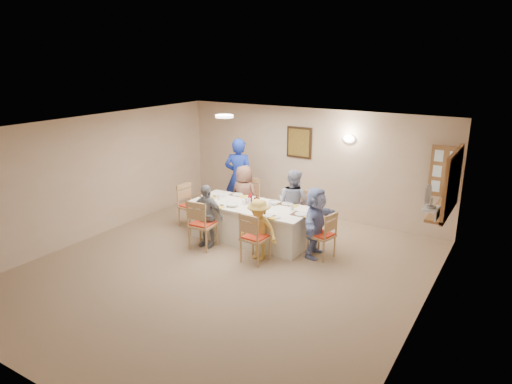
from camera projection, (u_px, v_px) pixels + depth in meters
The scene contains 49 objects.
ground at pixel (224, 270), 8.02m from camera, with size 7.00×7.00×0.00m, color #816A4D.
room_walls at pixel (222, 188), 7.59m from camera, with size 7.00×7.00×7.00m.
wall_picture at pixel (299, 142), 10.51m from camera, with size 0.62×0.05×0.72m.
wall_sconce at pixel (349, 139), 9.83m from camera, with size 0.26×0.09×0.18m, color white.
ceiling_light at pixel (224, 116), 9.04m from camera, with size 0.36×0.36×0.05m, color white.
serving_hatch at pixel (453, 183), 7.94m from camera, with size 0.06×1.50×1.15m, color brown.
hatch_sill at pixel (442, 210), 8.15m from camera, with size 0.30×1.50×0.05m, color brown.
shutter_door at pixel (445, 172), 8.69m from camera, with size 0.55×0.04×1.00m, color brown.
fan_shelf at pixel (431, 209), 6.91m from camera, with size 0.22×0.36×0.03m, color white.
desk_fan at pixel (430, 199), 6.88m from camera, with size 0.30×0.30×0.28m, color #A5A5A8, non-canonical shape.
dining_table at pixel (251, 223), 9.23m from camera, with size 2.46×1.04×0.76m, color white.
chair_back_left at pixel (247, 202), 10.15m from camera, with size 0.49×0.49×1.01m, color tan, non-canonical shape.
chair_back_right at pixel (295, 212), 9.56m from camera, with size 0.45×0.45×0.94m, color tan, non-canonical shape.
chair_front_left at pixel (203, 223), 8.84m from camera, with size 0.48×0.48×1.00m, color tan, non-canonical shape.
chair_front_right at pixel (255, 237), 8.25m from camera, with size 0.46×0.46×0.96m, color tan, non-canonical shape.
chair_left_end at pixel (191, 205), 9.98m from camera, with size 0.45×0.45×0.95m, color tan, non-canonical shape.
chair_right_end at pixel (322, 234), 8.43m from camera, with size 0.43×0.43×0.90m, color tan, non-canonical shape.
diner_back_left at pixel (244, 196), 10.00m from camera, with size 0.67×0.44×1.35m, color brown.
diner_back_right at pixel (293, 203), 9.39m from camera, with size 0.74×0.61×1.42m, color #868BA7.
diner_front_left at pixel (206, 216), 8.91m from camera, with size 0.75×0.36×1.25m, color gray.
diner_front_right at pixel (259, 230), 8.32m from camera, with size 0.75×0.43×1.16m, color gold.
diner_right_end at pixel (316, 222), 8.43m from camera, with size 0.49×1.27×1.34m, color #8A9BD7.
caregiver at pixel (239, 177), 10.54m from camera, with size 0.77×0.61×1.84m, color #162C9C.
placemat_fl at pixel (214, 205), 9.08m from camera, with size 0.34×0.25×0.01m, color #472B19.
plate_fl at pixel (214, 205), 9.08m from camera, with size 0.24×0.24×0.02m, color white.
napkin_fl at pixel (220, 207), 8.95m from camera, with size 0.13×0.13×0.01m, color yellow.
placemat_fr at pixel (266, 216), 8.48m from camera, with size 0.34×0.25×0.01m, color #472B19.
plate_fr at pixel (266, 215), 8.47m from camera, with size 0.25×0.25×0.02m, color white.
napkin_fr at pixel (273, 218), 8.34m from camera, with size 0.13×0.13×0.01m, color yellow.
placemat_bl at pixel (238, 195), 9.76m from camera, with size 0.32×0.24×0.01m, color #472B19.
plate_bl at pixel (238, 194), 9.76m from camera, with size 0.23×0.23×0.01m, color white.
napkin_bl at pixel (243, 196), 9.63m from camera, with size 0.15×0.15×0.01m, color yellow.
placemat_br at pixel (287, 204), 9.16m from camera, with size 0.34×0.25×0.01m, color #472B19.
plate_br at pixel (287, 203), 9.16m from camera, with size 0.23×0.23×0.01m, color white.
napkin_br at pixel (294, 206), 9.03m from camera, with size 0.14×0.14×0.01m, color yellow.
placemat_le at pixel (207, 196), 9.67m from camera, with size 0.35×0.26×0.01m, color #472B19.
plate_le at pixel (207, 196), 9.67m from camera, with size 0.26×0.26×0.02m, color white.
napkin_le at pixel (212, 198), 9.54m from camera, with size 0.14×0.14×0.01m, color yellow.
placemat_re at pixel (301, 214), 8.56m from camera, with size 0.37×0.27×0.01m, color #472B19.
plate_re at pixel (301, 214), 8.56m from camera, with size 0.24×0.24×0.02m, color white.
napkin_re at pixel (309, 217), 8.43m from camera, with size 0.14×0.14×0.01m, color yellow.
teacup_a at pixel (209, 200), 9.28m from camera, with size 0.13×0.13×0.08m, color white.
teacup_b at pixel (283, 199), 9.33m from camera, with size 0.11×0.11×0.09m, color white.
bowl_a at pixel (232, 205), 9.02m from camera, with size 0.31×0.31×0.06m, color white.
bowl_b at pixel (273, 203), 9.14m from camera, with size 0.27×0.27×0.07m, color white.
condiment_ketchup at pixel (250, 198), 9.12m from camera, with size 0.12×0.13×0.26m, color #AE0E14.
condiment_brown at pixel (257, 199), 9.12m from camera, with size 0.12×0.12×0.21m, color #471E13.
condiment_malt at pixel (257, 202), 9.02m from camera, with size 0.16×0.16×0.17m, color #471E13.
drinking_glass at pixel (246, 200), 9.22m from camera, with size 0.06×0.06×0.10m, color silver.
Camera 1 is at (4.30, -5.91, 3.63)m, focal length 32.00 mm.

